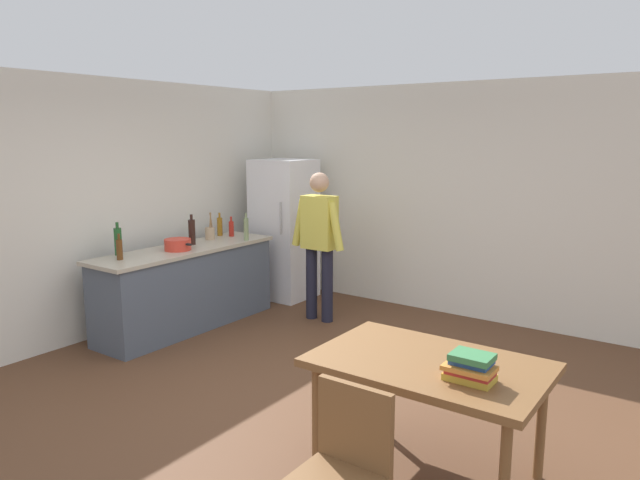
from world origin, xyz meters
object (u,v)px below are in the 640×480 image
book_stack (471,368)px  bottle_oil_amber (220,226)px  bottle_vinegar_tall (246,229)px  person (319,236)px  cooking_pot (178,245)px  refrigerator (284,229)px  bottle_sauce_red (231,228)px  bottle_wine_green (118,241)px  dining_table (429,373)px  bottle_beer_brown (119,249)px  chair (343,465)px  bottle_wine_dark (192,232)px  utensil_jar (210,233)px

book_stack → bottle_oil_amber: bearing=153.0°
bottle_oil_amber → bottle_vinegar_tall: 0.48m
person → cooking_pot: (-1.00, -1.19, -0.02)m
refrigerator → bottle_sauce_red: size_ratio=7.50×
bottle_sauce_red → bottle_wine_green: bottle_wine_green is taller
cooking_pot → book_stack: bearing=-16.7°
book_stack → person: bearing=139.3°
bottle_oil_amber → book_stack: 4.43m
person → dining_table: 3.20m
bottle_beer_brown → book_stack: bearing=-6.7°
dining_table → bottle_oil_amber: bearing=152.8°
person → bottle_oil_amber: 1.31m
refrigerator → dining_table: bearing=-39.3°
refrigerator → cooking_pot: (-0.05, -1.74, 0.06)m
dining_table → chair: (-0.00, -0.97, -0.14)m
bottle_wine_dark → book_stack: (3.79, -1.41, -0.22)m
chair → cooking_pot: cooking_pot is taller
person → bottle_wine_dark: person is taller
bottle_wine_green → bottle_vinegar_tall: size_ratio=1.06×
person → book_stack: (2.67, -2.29, -0.15)m
utensil_jar → bottle_vinegar_tall: (0.39, 0.20, 0.06)m
bottle_vinegar_tall → book_stack: size_ratio=1.15×
bottle_sauce_red → bottle_wine_dark: 0.65m
refrigerator → book_stack: size_ratio=6.47×
bottle_vinegar_tall → bottle_wine_green: bearing=-109.6°
chair → bottle_oil_amber: 4.63m
chair → bottle_sauce_red: 4.54m
utensil_jar → bottle_wine_green: bearing=-95.1°
bottle_sauce_red → bottle_wine_green: (-0.16, -1.48, 0.05)m
bottle_beer_brown → person: bearing=59.3°
bottle_sauce_red → book_stack: (3.80, -2.06, -0.17)m
dining_table → bottle_sauce_red: size_ratio=5.83×
book_stack → bottle_wine_green: bearing=171.8°
bottle_sauce_red → utensil_jar: bearing=-100.3°
cooking_pot → bottle_wine_green: 0.61m
bottle_wine_green → bottle_beer_brown: 0.24m
cooking_pot → utensil_jar: (-0.19, 0.66, 0.02)m
bottle_beer_brown → utensil_jar: bearing=94.0°
bottle_sauce_red → bottle_oil_amber: bottle_oil_amber is taller
refrigerator → book_stack: 4.60m
bottle_wine_green → refrigerator: bearing=81.4°
bottle_beer_brown → bottle_oil_amber: bearing=96.7°
chair → bottle_oil_amber: (-3.63, 2.83, 0.48)m
utensil_jar → bottle_wine_dark: bearing=-78.5°
chair → bottle_wine_green: bottle_wine_green is taller
cooking_pot → utensil_jar: size_ratio=1.25×
bottle_wine_dark → bottle_vinegar_tall: 0.63m
cooking_pot → bottle_wine_dark: 0.34m
bottle_oil_amber → book_stack: size_ratio=1.01×
person → book_stack: size_ratio=6.11×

